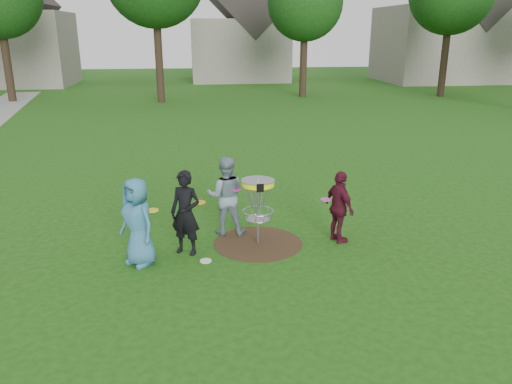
{
  "coord_description": "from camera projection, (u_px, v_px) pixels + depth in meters",
  "views": [
    {
      "loc": [
        -1.23,
        -9.21,
        4.11
      ],
      "look_at": [
        0.0,
        0.3,
        1.0
      ],
      "focal_mm": 35.0,
      "sensor_mm": 36.0,
      "label": 1
    }
  ],
  "objects": [
    {
      "name": "player_maroon",
      "position": [
        339.0,
        207.0,
        9.99
      ],
      "size": [
        0.62,
        0.94,
        1.48
      ],
      "primitive_type": "imported",
      "rotation": [
        0.0,
        0.0,
        1.9
      ],
      "color": "#4E1121",
      "rests_on": "ground"
    },
    {
      "name": "player_blue",
      "position": [
        138.0,
        222.0,
        9.0
      ],
      "size": [
        0.93,
        0.94,
        1.64
      ],
      "primitive_type": "imported",
      "rotation": [
        0.0,
        0.0,
        -0.81
      ],
      "color": "teal",
      "rests_on": "ground"
    },
    {
      "name": "house_row",
      "position": [
        262.0,
        30.0,
        40.61
      ],
      "size": [
        44.5,
        10.65,
        11.62
      ],
      "color": "gray",
      "rests_on": "ground"
    },
    {
      "name": "disc_golf_basket",
      "position": [
        258.0,
        196.0,
        9.8
      ],
      "size": [
        0.66,
        0.67,
        1.38
      ],
      "color": "#9EA0A5",
      "rests_on": "ground"
    },
    {
      "name": "player_grey",
      "position": [
        226.0,
        196.0,
        10.38
      ],
      "size": [
        0.89,
        0.73,
        1.67
      ],
      "primitive_type": "imported",
      "rotation": [
        0.0,
        0.0,
        3.01
      ],
      "color": "gray",
      "rests_on": "ground"
    },
    {
      "name": "dirt_patch",
      "position": [
        258.0,
        243.0,
        10.11
      ],
      "size": [
        1.8,
        1.8,
        0.01
      ],
      "primitive_type": "cylinder",
      "color": "#47331E",
      "rests_on": "ground"
    },
    {
      "name": "disc_on_grass",
      "position": [
        206.0,
        261.0,
        9.32
      ],
      "size": [
        0.22,
        0.22,
        0.02
      ],
      "primitive_type": "cylinder",
      "color": "white",
      "rests_on": "ground"
    },
    {
      "name": "player_black",
      "position": [
        186.0,
        213.0,
        9.43
      ],
      "size": [
        0.71,
        0.62,
        1.64
      ],
      "primitive_type": "imported",
      "rotation": [
        0.0,
        0.0,
        -0.47
      ],
      "color": "black",
      "rests_on": "ground"
    },
    {
      "name": "held_discs",
      "position": [
        231.0,
        200.0,
        9.64
      ],
      "size": [
        3.58,
        1.19,
        0.13
      ],
      "color": "yellow",
      "rests_on": "ground"
    },
    {
      "name": "ground",
      "position": [
        258.0,
        243.0,
        10.11
      ],
      "size": [
        100.0,
        100.0,
        0.0
      ],
      "primitive_type": "plane",
      "color": "#19470F",
      "rests_on": "ground"
    }
  ]
}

